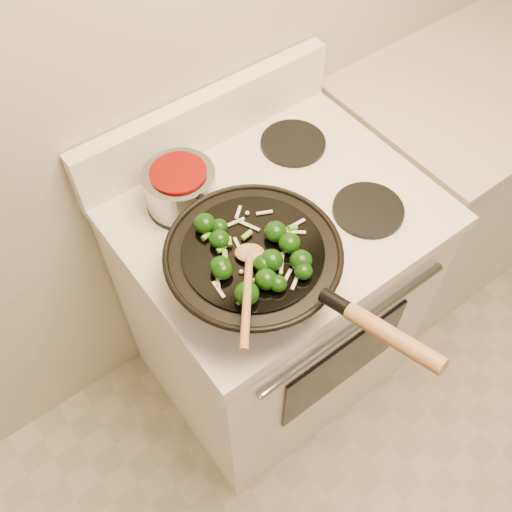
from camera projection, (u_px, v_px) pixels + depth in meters
stove at (271, 299)px, 1.81m from camera, size 0.78×0.67×1.08m
counter_unit at (448, 178)px, 2.13m from camera, size 0.89×0.62×0.91m
wok at (255, 266)px, 1.24m from camera, size 0.39×0.64×0.22m
stirfry at (255, 257)px, 1.17m from camera, size 0.26×0.26×0.04m
wooden_spoon at (248, 278)px, 1.13m from camera, size 0.21×0.25×0.09m
saucepan at (181, 187)px, 1.40m from camera, size 0.18×0.29×0.10m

